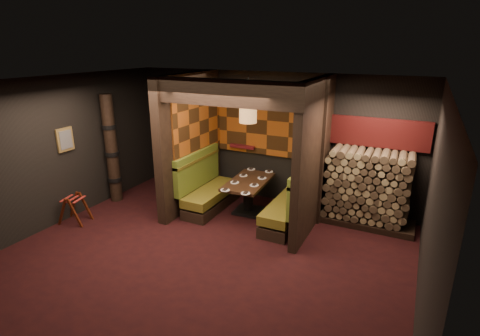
% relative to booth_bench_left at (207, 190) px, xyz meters
% --- Properties ---
extents(floor, '(6.50, 5.50, 0.02)m').
position_rel_booth_bench_left_xyz_m(floor, '(0.96, -1.65, -0.41)').
color(floor, black).
rests_on(floor, ground).
extents(ceiling, '(6.50, 5.50, 0.02)m').
position_rel_booth_bench_left_xyz_m(ceiling, '(0.96, -1.65, 2.46)').
color(ceiling, black).
rests_on(ceiling, ground).
extents(wall_back, '(6.50, 0.02, 2.85)m').
position_rel_booth_bench_left_xyz_m(wall_back, '(0.96, 1.11, 1.02)').
color(wall_back, black).
rests_on(wall_back, ground).
extents(wall_front, '(6.50, 0.02, 2.85)m').
position_rel_booth_bench_left_xyz_m(wall_front, '(0.96, -4.41, 1.02)').
color(wall_front, black).
rests_on(wall_front, ground).
extents(wall_left, '(0.02, 5.50, 2.85)m').
position_rel_booth_bench_left_xyz_m(wall_left, '(-2.30, -1.65, 1.02)').
color(wall_left, black).
rests_on(wall_left, ground).
extents(wall_right, '(0.02, 5.50, 2.85)m').
position_rel_booth_bench_left_xyz_m(wall_right, '(4.22, -1.65, 1.02)').
color(wall_right, black).
rests_on(wall_right, ground).
extents(partition_left, '(0.20, 2.20, 2.85)m').
position_rel_booth_bench_left_xyz_m(partition_left, '(-0.39, -0.00, 1.02)').
color(partition_left, black).
rests_on(partition_left, floor).
extents(partition_right, '(0.15, 2.10, 2.85)m').
position_rel_booth_bench_left_xyz_m(partition_right, '(2.26, 0.05, 1.02)').
color(partition_right, black).
rests_on(partition_right, floor).
extents(header_beam, '(2.85, 0.18, 0.44)m').
position_rel_booth_bench_left_xyz_m(header_beam, '(0.94, -0.95, 2.23)').
color(header_beam, black).
rests_on(header_beam, partition_left).
extents(tapa_back_panel, '(2.40, 0.06, 1.55)m').
position_rel_booth_bench_left_xyz_m(tapa_back_panel, '(0.94, 1.06, 1.42)').
color(tapa_back_panel, '#9C4A14').
rests_on(tapa_back_panel, wall_back).
extents(tapa_side_panel, '(0.04, 1.85, 1.45)m').
position_rel_booth_bench_left_xyz_m(tapa_side_panel, '(-0.27, 0.17, 1.45)').
color(tapa_side_panel, '#9C4A14').
rests_on(tapa_side_panel, partition_left).
extents(lacquer_shelf, '(0.60, 0.12, 0.07)m').
position_rel_booth_bench_left_xyz_m(lacquer_shelf, '(0.36, 1.00, 0.78)').
color(lacquer_shelf, maroon).
rests_on(lacquer_shelf, wall_back).
extents(booth_bench_left, '(0.68, 1.60, 1.14)m').
position_rel_booth_bench_left_xyz_m(booth_bench_left, '(0.00, 0.00, 0.00)').
color(booth_bench_left, black).
rests_on(booth_bench_left, floor).
extents(booth_bench_right, '(0.68, 1.60, 1.14)m').
position_rel_booth_bench_left_xyz_m(booth_bench_right, '(1.89, 0.00, 0.00)').
color(booth_bench_right, black).
rests_on(booth_bench_right, floor).
extents(dining_table, '(0.81, 1.39, 0.71)m').
position_rel_booth_bench_left_xyz_m(dining_table, '(0.90, 0.18, 0.08)').
color(dining_table, black).
rests_on(dining_table, floor).
extents(place_settings, '(0.69, 1.59, 0.03)m').
position_rel_booth_bench_left_xyz_m(place_settings, '(0.90, 0.18, 0.32)').
color(place_settings, white).
rests_on(place_settings, dining_table).
extents(pendant_lamp, '(0.34, 0.34, 0.92)m').
position_rel_booth_bench_left_xyz_m(pendant_lamp, '(0.90, 0.13, 1.76)').
color(pendant_lamp, '#A9743D').
rests_on(pendant_lamp, ceiling).
extents(framed_picture, '(0.05, 0.36, 0.46)m').
position_rel_booth_bench_left_xyz_m(framed_picture, '(-2.25, -1.55, 1.22)').
color(framed_picture, olive).
rests_on(framed_picture, wall_left).
extents(luggage_rack, '(0.64, 0.52, 0.61)m').
position_rel_booth_bench_left_xyz_m(luggage_rack, '(-2.01, -1.77, -0.10)').
color(luggage_rack, '#421709').
rests_on(luggage_rack, floor).
extents(totem_column, '(0.31, 0.31, 2.40)m').
position_rel_booth_bench_left_xyz_m(totem_column, '(-2.09, -0.55, 0.79)').
color(totem_column, black).
rests_on(totem_column, floor).
extents(firewood_stack, '(1.73, 0.70, 1.50)m').
position_rel_booth_bench_left_xyz_m(firewood_stack, '(3.25, 0.70, 0.35)').
color(firewood_stack, black).
rests_on(firewood_stack, floor).
extents(mosaic_header, '(1.83, 0.10, 0.56)m').
position_rel_booth_bench_left_xyz_m(mosaic_header, '(3.25, 1.03, 1.38)').
color(mosaic_header, maroon).
rests_on(mosaic_header, wall_back).
extents(bay_front_post, '(0.08, 0.08, 2.85)m').
position_rel_booth_bench_left_xyz_m(bay_front_post, '(2.35, 0.31, 1.02)').
color(bay_front_post, black).
rests_on(bay_front_post, floor).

